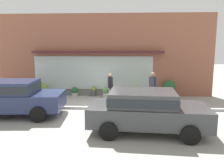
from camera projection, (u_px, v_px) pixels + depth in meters
ground_plane at (91, 108)px, 11.40m from camera, size 60.00×60.00×0.00m
curb_strip at (91, 108)px, 11.19m from camera, size 14.00×0.24×0.12m
storefront at (98, 56)px, 14.14m from camera, size 14.00×0.81×5.01m
fire_hydrant at (126, 95)px, 12.35m from camera, size 0.42×0.39×0.90m
pedestrian_with_handbag at (110, 85)px, 12.49m from camera, size 0.33×0.64×1.61m
pedestrian_passerby at (153, 86)px, 11.75m from camera, size 0.37×0.35×1.74m
parked_car_dark_gray at (146, 108)px, 8.09m from camera, size 4.27×2.32×1.49m
parked_car_navy at (12, 96)px, 9.99m from camera, size 4.39×2.35×1.56m
potted_plant_low_front at (169, 88)px, 13.55m from camera, size 0.72×0.72×1.06m
potted_plant_corner_tall at (42, 89)px, 13.92m from camera, size 0.70×0.70×0.87m
potted_plant_doorstep at (23, 88)px, 14.01m from camera, size 0.25×0.25×1.06m
potted_plant_trailing_edge at (136, 91)px, 13.83m from camera, size 0.53×0.53×0.71m
potted_plant_window_left at (105, 92)px, 13.70m from camera, size 0.36×0.36×0.62m
potted_plant_window_center at (75, 91)px, 14.15m from camera, size 0.42×0.42×0.56m
potted_plant_near_hydrant at (94, 91)px, 14.11m from camera, size 0.31×0.31×0.61m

